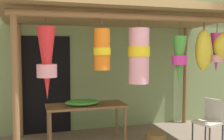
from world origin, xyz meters
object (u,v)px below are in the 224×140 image
(display_table, at_px, (86,109))
(wicker_basket_by_table, at_px, (155,139))
(folding_chair, at_px, (211,118))
(flower_heap_on_table, at_px, (83,102))

(display_table, xyz_separation_m, wicker_basket_by_table, (1.18, -0.47, -0.53))
(folding_chair, height_order, wicker_basket_by_table, folding_chair)
(flower_heap_on_table, bearing_deg, folding_chair, -19.69)
(flower_heap_on_table, xyz_separation_m, folding_chair, (2.15, -0.77, -0.27))
(folding_chair, bearing_deg, wicker_basket_by_table, 159.52)
(flower_heap_on_table, bearing_deg, display_table, 27.79)
(flower_heap_on_table, relative_size, folding_chair, 0.74)
(display_table, xyz_separation_m, folding_chair, (2.09, -0.81, -0.14))
(wicker_basket_by_table, bearing_deg, display_table, 158.34)
(folding_chair, distance_m, wicker_basket_by_table, 1.05)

